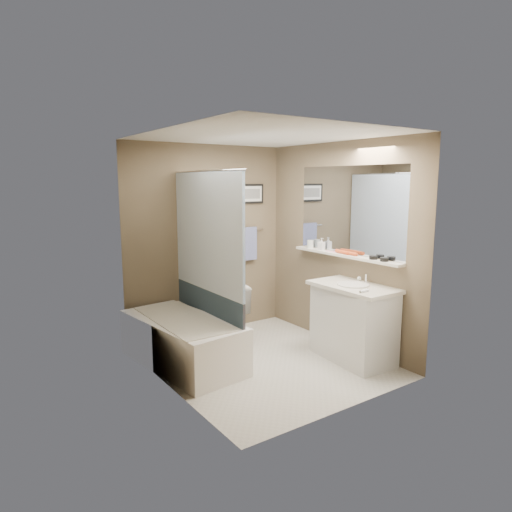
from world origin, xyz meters
TOP-DOWN VIEW (x-y plane):
  - ground at (0.00, 0.00)m, footprint 2.50×2.50m
  - ceiling at (0.00, 0.00)m, footprint 2.20×2.50m
  - wall_back at (0.00, 1.23)m, footprint 2.20×0.04m
  - wall_front at (0.00, -1.23)m, footprint 2.20×0.04m
  - wall_left at (-1.08, 0.00)m, footprint 0.04×2.50m
  - wall_right at (1.08, 0.00)m, footprint 0.04×2.50m
  - tile_surround at (-1.09, 0.50)m, footprint 0.02×1.55m
  - curtain_rod at (-0.40, 0.50)m, footprint 0.02×1.55m
  - curtain_upper at (-0.40, 0.50)m, footprint 0.03×1.45m
  - curtain_lower at (-0.40, 0.50)m, footprint 0.03×1.45m
  - mirror at (1.09, -0.15)m, footprint 0.02×1.60m
  - shelf at (1.04, -0.15)m, footprint 0.12×1.60m
  - towel_bar at (0.55, 1.22)m, footprint 0.60×0.02m
  - towel at (0.55, 1.20)m, footprint 0.34×0.05m
  - art_frame at (0.55, 1.23)m, footprint 0.62×0.02m
  - art_mat at (0.55, 1.22)m, footprint 0.56×0.00m
  - art_image at (0.55, 1.22)m, footprint 0.50×0.00m
  - door at (0.55, -1.24)m, footprint 0.80×0.02m
  - door_handle at (0.22, -1.19)m, footprint 0.10×0.02m
  - bathtub at (-0.75, 0.45)m, footprint 0.87×1.57m
  - tub_rim at (-0.75, 0.45)m, footprint 0.56×1.36m
  - toilet at (0.02, 0.84)m, footprint 0.55×0.80m
  - vanity at (0.85, -0.49)m, footprint 0.57×0.94m
  - countertop at (0.84, -0.49)m, footprint 0.54×0.96m
  - sink_basin at (0.83, -0.49)m, footprint 0.34×0.34m
  - faucet_spout at (1.03, -0.49)m, footprint 0.02×0.02m
  - faucet_knob at (1.03, -0.39)m, footprint 0.05×0.05m
  - candle_bowl_near at (1.04, -0.72)m, footprint 0.09×0.09m
  - candle_bowl_far at (1.04, -0.57)m, footprint 0.09×0.09m
  - hair_brush_front at (1.04, -0.23)m, footprint 0.05×0.22m
  - hair_brush_back at (1.04, -0.11)m, footprint 0.07×0.22m
  - pink_comb at (1.04, 0.06)m, footprint 0.04×0.16m
  - glass_jar at (1.04, 0.45)m, footprint 0.08×0.08m
  - soap_bottle at (1.04, 0.24)m, footprint 0.07×0.08m

SIDE VIEW (x-z plane):
  - ground at x=0.00m, z-range 0.00..0.00m
  - bathtub at x=-0.75m, z-range 0.00..0.50m
  - toilet at x=0.02m, z-range 0.00..0.74m
  - vanity at x=0.85m, z-range 0.00..0.80m
  - tub_rim at x=-0.75m, z-range 0.49..0.51m
  - curtain_lower at x=-0.40m, z-range 0.40..0.76m
  - countertop at x=0.84m, z-range 0.80..0.84m
  - sink_basin at x=0.83m, z-range 0.84..0.86m
  - faucet_knob at x=1.03m, z-range 0.84..0.90m
  - faucet_spout at x=1.03m, z-range 0.84..0.94m
  - tile_surround at x=-1.09m, z-range 0.00..2.00m
  - door at x=0.55m, z-range 0.00..2.00m
  - door_handle at x=0.22m, z-range 0.99..1.01m
  - shelf at x=1.04m, z-range 1.09..1.11m
  - pink_comb at x=1.04m, z-range 1.11..1.12m
  - towel at x=0.55m, z-range 0.90..1.34m
  - candle_bowl_near at x=1.04m, z-range 1.11..1.16m
  - candle_bowl_far at x=1.04m, z-range 1.11..1.16m
  - hair_brush_front at x=1.04m, z-range 1.12..1.16m
  - hair_brush_back at x=1.04m, z-range 1.12..1.16m
  - glass_jar at x=1.04m, z-range 1.11..1.22m
  - soap_bottle at x=1.04m, z-range 1.11..1.26m
  - wall_back at x=0.00m, z-range 0.00..2.40m
  - wall_front at x=0.00m, z-range 0.00..2.40m
  - wall_left at x=-1.08m, z-range 0.00..2.40m
  - wall_right at x=1.08m, z-range 0.00..2.40m
  - towel_bar at x=0.55m, z-range 1.29..1.31m
  - curtain_upper at x=-0.40m, z-range 0.76..2.04m
  - mirror at x=1.09m, z-range 1.12..2.12m
  - art_frame at x=0.55m, z-range 1.65..1.91m
  - art_mat at x=0.55m, z-range 1.68..1.88m
  - art_image at x=0.55m, z-range 1.72..1.84m
  - curtain_rod at x=-0.40m, z-range 2.04..2.06m
  - ceiling at x=0.00m, z-range 2.36..2.40m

